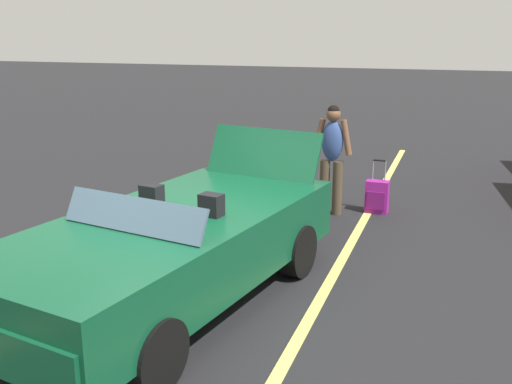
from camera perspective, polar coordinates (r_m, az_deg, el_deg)
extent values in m
plane|color=black|center=(6.24, -8.05, -10.52)|extent=(80.00, 80.00, 0.00)
cube|color=#EAE066|center=(6.88, -17.77, -8.59)|extent=(18.00, 0.12, 0.01)
cube|color=#EAE066|center=(5.79, 4.81, -12.59)|extent=(18.00, 0.12, 0.01)
cube|color=#0F4C2D|center=(6.00, -8.27, -5.18)|extent=(4.34, 2.45, 0.64)
cube|color=#0F4C2D|center=(5.08, -18.25, -11.11)|extent=(1.58, 1.88, 0.38)
cube|color=slate|center=(5.47, -11.70, -2.15)|extent=(0.45, 1.56, 0.31)
cube|color=black|center=(5.81, -4.31, -1.25)|extent=(0.20, 0.24, 0.22)
cube|color=black|center=(6.24, -9.99, -0.29)|extent=(0.20, 0.24, 0.22)
cube|color=#0F4C2D|center=(7.41, 0.71, 3.75)|extent=(0.57, 1.53, 0.59)
cylinder|color=black|center=(4.77, -9.66, -15.13)|extent=(0.63, 0.32, 0.60)
cylinder|color=black|center=(5.83, -22.40, -10.25)|extent=(0.63, 0.32, 0.60)
cylinder|color=black|center=(6.73, 4.00, -5.65)|extent=(0.63, 0.32, 0.60)
cylinder|color=black|center=(7.52, -7.24, -3.47)|extent=(0.63, 0.32, 0.60)
cube|color=black|center=(9.40, -0.07, 0.92)|extent=(0.54, 0.41, 0.74)
cube|color=black|center=(9.50, -0.80, 0.73)|extent=(0.37, 0.14, 0.41)
cylinder|color=gray|center=(9.13, -0.19, 4.04)|extent=(0.03, 0.03, 0.37)
cylinder|color=gray|center=(9.34, 0.79, 4.30)|extent=(0.03, 0.03, 0.37)
cylinder|color=black|center=(9.20, 0.31, 5.29)|extent=(0.26, 0.11, 0.03)
sphere|color=black|center=(9.30, -0.18, -1.47)|extent=(0.04, 0.04, 0.04)
sphere|color=black|center=(9.56, 1.04, -1.01)|extent=(0.04, 0.04, 0.04)
cube|color=#1E479E|center=(8.37, 0.91, -1.33)|extent=(0.45, 0.33, 0.62)
cylinder|color=gray|center=(8.36, 0.52, 1.94)|extent=(0.02, 0.02, 0.31)
cylinder|color=gray|center=(8.14, 0.41, 1.58)|extent=(0.02, 0.02, 0.31)
cylinder|color=black|center=(8.22, 0.47, 2.80)|extent=(0.22, 0.08, 0.03)
sphere|color=black|center=(8.59, 0.36, -2.91)|extent=(0.04, 0.04, 0.04)
sphere|color=black|center=(8.33, 0.22, -3.51)|extent=(0.04, 0.04, 0.04)
cube|color=#991E8C|center=(9.22, 11.55, -0.46)|extent=(0.21, 0.35, 0.50)
cube|color=#721669|center=(9.13, 11.41, -0.86)|extent=(0.03, 0.27, 0.28)
cylinder|color=gray|center=(9.16, 12.32, 2.00)|extent=(0.02, 0.02, 0.31)
cylinder|color=gray|center=(9.19, 11.17, 2.11)|extent=(0.02, 0.02, 0.31)
cylinder|color=black|center=(9.14, 11.79, 2.99)|extent=(0.04, 0.19, 0.03)
sphere|color=black|center=(9.34, 12.27, -1.77)|extent=(0.04, 0.04, 0.04)
sphere|color=black|center=(9.38, 10.84, -1.62)|extent=(0.04, 0.04, 0.04)
cylinder|color=#4C3F2D|center=(9.00, 7.83, 0.38)|extent=(0.16, 0.16, 0.82)
cylinder|color=#4C3F2D|center=(9.04, 6.60, 0.50)|extent=(0.16, 0.16, 0.82)
ellipsoid|color=#334C8C|center=(8.87, 7.36, 4.88)|extent=(0.23, 0.33, 0.60)
sphere|color=brown|center=(8.81, 7.45, 7.40)|extent=(0.21, 0.21, 0.21)
sphere|color=black|center=(8.80, 7.46, 7.71)|extent=(0.18, 0.18, 0.18)
cylinder|color=brown|center=(8.81, 8.67, 5.20)|extent=(0.10, 0.20, 0.53)
cylinder|color=brown|center=(8.91, 6.09, 5.39)|extent=(0.10, 0.20, 0.53)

